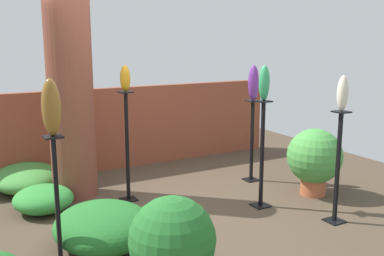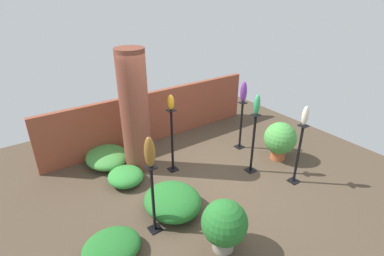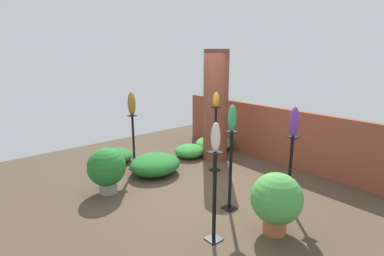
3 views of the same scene
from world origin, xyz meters
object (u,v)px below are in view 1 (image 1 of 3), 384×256
pedestal_jade (262,159)px  art_vase_jade (264,83)px  pedestal_amber (127,151)px  potted_plant_mid_right (172,243)px  art_vase_violet (253,83)px  art_vase_bronze (51,107)px  pedestal_ivory (337,172)px  pedestal_bronze (58,209)px  art_vase_ivory (343,93)px  art_vase_amber (125,78)px  potted_plant_front_left (315,158)px  brick_pillar (71,98)px  pedestal_violet (252,144)px

pedestal_jade → art_vase_jade: bearing=0.0°
pedestal_amber → potted_plant_mid_right: 2.32m
art_vase_jade → potted_plant_mid_right: size_ratio=0.49×
art_vase_violet → art_vase_bronze: bearing=-158.0°
art_vase_violet → art_vase_jade: bearing=-119.9°
pedestal_ivory → pedestal_bronze: 3.00m
pedestal_bronze → pedestal_ivory: bearing=-8.8°
art_vase_ivory → potted_plant_mid_right: 2.54m
pedestal_ivory → art_vase_amber: 2.71m
art_vase_violet → potted_plant_mid_right: art_vase_violet is taller
art_vase_bronze → art_vase_jade: 2.54m
art_vase_jade → potted_plant_mid_right: bearing=-145.6°
art_vase_ivory → art_vase_bronze: 3.00m
art_vase_ivory → potted_plant_front_left: bearing=61.4°
brick_pillar → pedestal_jade: (1.90, -1.52, -0.69)m
brick_pillar → pedestal_amber: (0.54, -0.53, -0.65)m
pedestal_violet → art_vase_jade: (-0.52, -0.90, 0.99)m
pedestal_amber → potted_plant_mid_right: bearing=-102.4°
pedestal_ivory → art_vase_jade: art_vase_jade is taller
art_vase_ivory → potted_plant_front_left: 1.32m
pedestal_jade → art_vase_bronze: art_vase_bronze is taller
pedestal_violet → potted_plant_mid_right: pedestal_violet is taller
pedestal_violet → art_vase_violet: (0.00, 0.00, 0.89)m
brick_pillar → pedestal_ivory: 3.37m
art_vase_violet → potted_plant_front_left: art_vase_violet is taller
pedestal_violet → pedestal_bronze: 3.28m
pedestal_violet → art_vase_amber: art_vase_amber is taller
pedestal_ivory → pedestal_jade: pedestal_jade is taller
art_vase_jade → art_vase_violet: bearing=60.1°
art_vase_violet → potted_plant_mid_right: size_ratio=0.59×
pedestal_bronze → brick_pillar: bearing=71.4°
pedestal_amber → potted_plant_mid_right: pedestal_amber is taller
art_vase_bronze → potted_plant_front_left: bearing=5.6°
brick_pillar → potted_plant_front_left: (2.77, -1.52, -0.79)m
pedestal_jade → art_vase_ivory: size_ratio=3.40×
art_vase_violet → pedestal_jade: bearing=-119.9°
pedestal_violet → pedestal_ivory: 1.69m
pedestal_ivory → potted_plant_mid_right: 2.35m
pedestal_bronze → pedestal_jade: 2.54m
pedestal_jade → art_vase_jade: art_vase_jade is taller
pedestal_amber → potted_plant_mid_right: size_ratio=1.66×
pedestal_violet → art_vase_bronze: bearing=-158.0°
potted_plant_front_left → pedestal_ivory: bearing=-118.6°
pedestal_jade → art_vase_amber: 1.93m
pedestal_violet → brick_pillar: bearing=165.5°
art_vase_violet → art_vase_jade: (-0.52, -0.90, 0.10)m
art_vase_violet → art_vase_bronze: (-3.04, -1.23, 0.04)m
art_vase_amber → brick_pillar: bearing=135.7°
art_vase_jade → brick_pillar: bearing=141.2°
pedestal_jade → art_vase_ivory: (0.44, -0.79, 0.86)m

